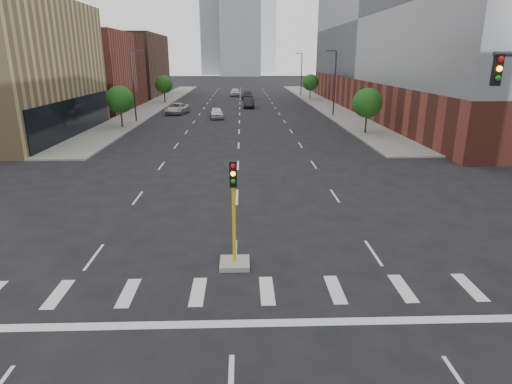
{
  "coord_description": "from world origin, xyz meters",
  "views": [
    {
      "loc": [
        0.35,
        -6.72,
        8.09
      ],
      "look_at": [
        0.93,
        11.02,
        2.5
      ],
      "focal_mm": 30.0,
      "sensor_mm": 36.0,
      "label": 1
    }
  ],
  "objects_px": {
    "car_near_left": "(217,113)",
    "car_far_left": "(177,108)",
    "median_traffic_signal": "(234,244)",
    "car_distant": "(235,92)",
    "car_deep_right": "(247,95)",
    "car_mid_right": "(249,103)"
  },
  "relations": [
    {
      "from": "car_near_left",
      "to": "car_far_left",
      "type": "bearing_deg",
      "value": 133.85
    },
    {
      "from": "median_traffic_signal",
      "to": "car_far_left",
      "type": "xyz_separation_m",
      "value": [
        -9.4,
        49.77,
        -0.19
      ]
    },
    {
      "from": "car_far_left",
      "to": "car_distant",
      "type": "distance_m",
      "value": 31.81
    },
    {
      "from": "median_traffic_signal",
      "to": "car_near_left",
      "type": "bearing_deg",
      "value": 94.1
    },
    {
      "from": "median_traffic_signal",
      "to": "car_near_left",
      "type": "xyz_separation_m",
      "value": [
        -3.18,
        44.36,
        -0.22
      ]
    },
    {
      "from": "car_near_left",
      "to": "car_distant",
      "type": "distance_m",
      "value": 36.18
    },
    {
      "from": "car_distant",
      "to": "car_deep_right",
      "type": "bearing_deg",
      "value": -69.8
    },
    {
      "from": "car_near_left",
      "to": "car_distant",
      "type": "relative_size",
      "value": 0.88
    },
    {
      "from": "car_deep_right",
      "to": "car_mid_right",
      "type": "bearing_deg",
      "value": -87.32
    },
    {
      "from": "median_traffic_signal",
      "to": "car_far_left",
      "type": "bearing_deg",
      "value": 100.7
    },
    {
      "from": "car_mid_right",
      "to": "car_far_left",
      "type": "bearing_deg",
      "value": -146.17
    },
    {
      "from": "car_distant",
      "to": "median_traffic_signal",
      "type": "bearing_deg",
      "value": -88.71
    },
    {
      "from": "car_mid_right",
      "to": "car_deep_right",
      "type": "distance_m",
      "value": 15.6
    },
    {
      "from": "car_mid_right",
      "to": "car_deep_right",
      "type": "xyz_separation_m",
      "value": [
        0.0,
        15.6,
        -0.04
      ]
    },
    {
      "from": "car_near_left",
      "to": "car_mid_right",
      "type": "xyz_separation_m",
      "value": [
        4.68,
        13.25,
        0.05
      ]
    },
    {
      "from": "median_traffic_signal",
      "to": "car_deep_right",
      "type": "bearing_deg",
      "value": 88.83
    },
    {
      "from": "median_traffic_signal",
      "to": "car_near_left",
      "type": "distance_m",
      "value": 44.48
    },
    {
      "from": "car_far_left",
      "to": "car_near_left",
      "type": "bearing_deg",
      "value": -31.73
    },
    {
      "from": "car_deep_right",
      "to": "car_distant",
      "type": "bearing_deg",
      "value": 112.38
    },
    {
      "from": "car_near_left",
      "to": "car_far_left",
      "type": "height_order",
      "value": "car_far_left"
    },
    {
      "from": "car_near_left",
      "to": "car_mid_right",
      "type": "relative_size",
      "value": 0.91
    },
    {
      "from": "car_deep_right",
      "to": "car_far_left",
      "type": "bearing_deg",
      "value": -112.27
    }
  ]
}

